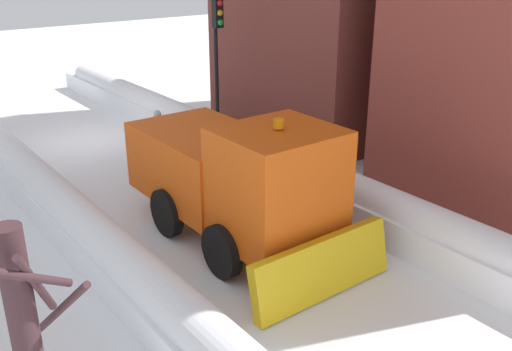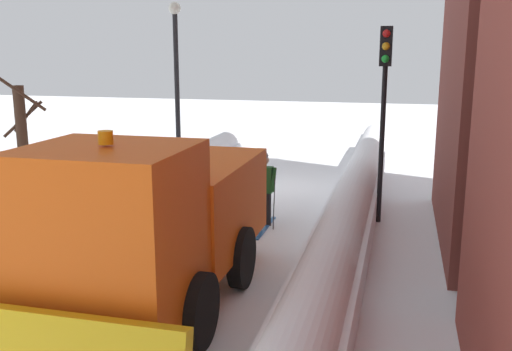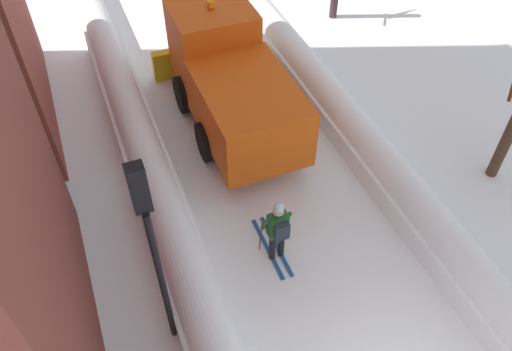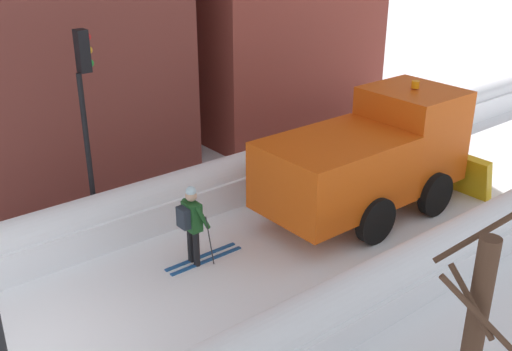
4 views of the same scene
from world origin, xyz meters
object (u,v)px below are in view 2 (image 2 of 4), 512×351
skier (264,185)px  street_lamp (176,69)px  plow_truck (154,220)px  bare_tree_near (23,146)px  traffic_light_pole (384,88)px

skier → street_lamp: street_lamp is taller
plow_truck → bare_tree_near: (5.64, -4.51, 0.25)m
plow_truck → traffic_light_pole: 6.84m
plow_truck → traffic_light_pole: (-3.34, -5.69, 1.79)m
street_lamp → skier: bearing=130.0°
traffic_light_pole → street_lamp: 7.96m
bare_tree_near → street_lamp: bearing=-112.3°
plow_truck → bare_tree_near: 7.23m
plow_truck → skier: plow_truck is taller
skier → bare_tree_near: bearing=2.8°
traffic_light_pole → plow_truck: bearing=59.6°
street_lamp → bare_tree_near: 5.97m
traffic_light_pole → bare_tree_near: size_ratio=1.28×
plow_truck → skier: bearing=-97.8°
skier → street_lamp: 6.94m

